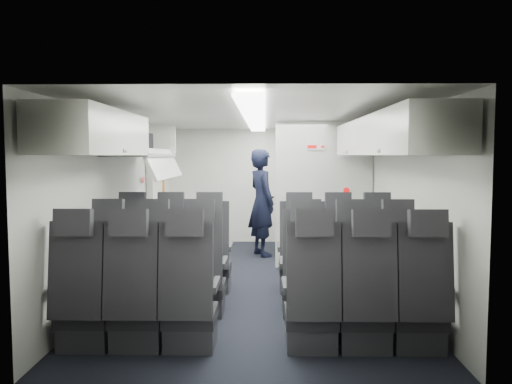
{
  "coord_description": "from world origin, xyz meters",
  "views": [
    {
      "loc": [
        0.12,
        -6.47,
        1.66
      ],
      "look_at": [
        0.0,
        0.4,
        1.15
      ],
      "focal_mm": 35.0,
      "sensor_mm": 36.0,
      "label": 1
    }
  ],
  "objects_px": {
    "seat_row_mid": "(253,278)",
    "galley_unit": "(310,194)",
    "seat_row_front": "(255,259)",
    "boarding_door": "(156,199)",
    "seat_row_rear": "(250,304)",
    "flight_attendant": "(262,202)",
    "carry_on_bag": "(135,142)"
  },
  "relations": [
    {
      "from": "carry_on_bag",
      "to": "galley_unit",
      "type": "bearing_deg",
      "value": 60.58
    },
    {
      "from": "seat_row_mid",
      "to": "seat_row_rear",
      "type": "distance_m",
      "value": 0.9
    },
    {
      "from": "seat_row_front",
      "to": "carry_on_bag",
      "type": "height_order",
      "value": "carry_on_bag"
    },
    {
      "from": "flight_attendant",
      "to": "seat_row_front",
      "type": "bearing_deg",
      "value": 153.32
    },
    {
      "from": "seat_row_front",
      "to": "boarding_door",
      "type": "relative_size",
      "value": 1.79
    },
    {
      "from": "carry_on_bag",
      "to": "seat_row_front",
      "type": "bearing_deg",
      "value": 7.73
    },
    {
      "from": "seat_row_front",
      "to": "boarding_door",
      "type": "height_order",
      "value": "boarding_door"
    },
    {
      "from": "seat_row_mid",
      "to": "seat_row_rear",
      "type": "bearing_deg",
      "value": -90.0
    },
    {
      "from": "seat_row_mid",
      "to": "galley_unit",
      "type": "xyz_separation_m",
      "value": [
        0.95,
        4.15,
        0.55
      ]
    },
    {
      "from": "seat_row_mid",
      "to": "seat_row_front",
      "type": "bearing_deg",
      "value": 90.0
    },
    {
      "from": "seat_row_mid",
      "to": "boarding_door",
      "type": "height_order",
      "value": "boarding_door"
    },
    {
      "from": "galley_unit",
      "to": "flight_attendant",
      "type": "xyz_separation_m",
      "value": [
        -0.88,
        -1.01,
        -0.07
      ]
    },
    {
      "from": "galley_unit",
      "to": "seat_row_rear",
      "type": "bearing_deg",
      "value": -100.65
    },
    {
      "from": "galley_unit",
      "to": "carry_on_bag",
      "type": "relative_size",
      "value": 5.34
    },
    {
      "from": "galley_unit",
      "to": "flight_attendant",
      "type": "height_order",
      "value": "galley_unit"
    },
    {
      "from": "seat_row_front",
      "to": "galley_unit",
      "type": "bearing_deg",
      "value": 73.72
    },
    {
      "from": "seat_row_mid",
      "to": "boarding_door",
      "type": "distance_m",
      "value": 3.45
    },
    {
      "from": "seat_row_mid",
      "to": "boarding_door",
      "type": "relative_size",
      "value": 1.79
    },
    {
      "from": "seat_row_rear",
      "to": "flight_attendant",
      "type": "xyz_separation_m",
      "value": [
        0.07,
        4.04,
        0.48
      ]
    },
    {
      "from": "seat_row_mid",
      "to": "seat_row_rear",
      "type": "xyz_separation_m",
      "value": [
        0.0,
        -0.9,
        0.0
      ]
    },
    {
      "from": "flight_attendant",
      "to": "boarding_door",
      "type": "bearing_deg",
      "value": 70.43
    },
    {
      "from": "boarding_door",
      "to": "seat_row_mid",
      "type": "bearing_deg",
      "value": -61.23
    },
    {
      "from": "flight_attendant",
      "to": "carry_on_bag",
      "type": "distance_m",
      "value": 2.88
    },
    {
      "from": "seat_row_front",
      "to": "boarding_door",
      "type": "distance_m",
      "value": 2.71
    },
    {
      "from": "seat_row_front",
      "to": "galley_unit",
      "type": "relative_size",
      "value": 1.75
    },
    {
      "from": "seat_row_front",
      "to": "flight_attendant",
      "type": "height_order",
      "value": "flight_attendant"
    },
    {
      "from": "seat_row_front",
      "to": "seat_row_mid",
      "type": "height_order",
      "value": "same"
    },
    {
      "from": "seat_row_mid",
      "to": "boarding_door",
      "type": "xyz_separation_m",
      "value": [
        -1.64,
        2.99,
        0.55
      ]
    },
    {
      "from": "seat_row_front",
      "to": "seat_row_rear",
      "type": "distance_m",
      "value": 1.8
    },
    {
      "from": "flight_attendant",
      "to": "seat_row_rear",
      "type": "bearing_deg",
      "value": 154.13
    },
    {
      "from": "seat_row_front",
      "to": "flight_attendant",
      "type": "bearing_deg",
      "value": 88.17
    },
    {
      "from": "seat_row_front",
      "to": "seat_row_rear",
      "type": "xyz_separation_m",
      "value": [
        0.0,
        -1.8,
        0.0
      ]
    }
  ]
}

